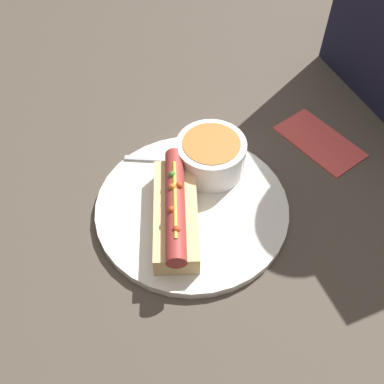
{
  "coord_description": "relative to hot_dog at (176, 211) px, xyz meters",
  "views": [
    {
      "loc": [
        0.36,
        -0.15,
        0.54
      ],
      "look_at": [
        0.0,
        0.0,
        0.04
      ],
      "focal_mm": 42.0,
      "sensor_mm": 36.0,
      "label": 1
    }
  ],
  "objects": [
    {
      "name": "ground_plane",
      "position": [
        -0.02,
        0.03,
        -0.04
      ],
      "size": [
        4.0,
        4.0,
        0.0
      ],
      "primitive_type": "plane",
      "color": "#4C4238"
    },
    {
      "name": "dinner_plate",
      "position": [
        -0.02,
        0.03,
        -0.03
      ],
      "size": [
        0.28,
        0.28,
        0.01
      ],
      "color": "white",
      "rests_on": "ground_plane"
    },
    {
      "name": "hot_dog",
      "position": [
        0.0,
        0.0,
        0.0
      ],
      "size": [
        0.18,
        0.11,
        0.06
      ],
      "rotation": [
        0.0,
        0.0,
        -0.35
      ],
      "color": "#E5C17F",
      "rests_on": "dinner_plate"
    },
    {
      "name": "soup_bowl",
      "position": [
        -0.07,
        0.09,
        0.01
      ],
      "size": [
        0.1,
        0.1,
        0.05
      ],
      "color": "white",
      "rests_on": "dinner_plate"
    },
    {
      "name": "spoon",
      "position": [
        -0.09,
        0.08,
        -0.02
      ],
      "size": [
        0.09,
        0.17,
        0.01
      ],
      "rotation": [
        0.0,
        0.0,
        1.12
      ],
      "color": "#B7B7BC",
      "rests_on": "dinner_plate"
    },
    {
      "name": "napkin",
      "position": [
        -0.07,
        0.28,
        -0.03
      ],
      "size": [
        0.16,
        0.11,
        0.01
      ],
      "rotation": [
        0.0,
        0.0,
        0.27
      ],
      "color": "#E04C47",
      "rests_on": "ground_plane"
    }
  ]
}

